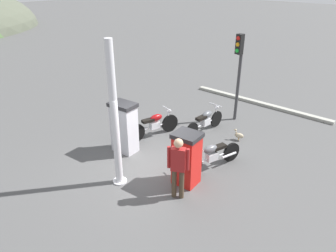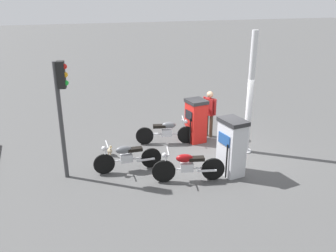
{
  "view_description": "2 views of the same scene",
  "coord_description": "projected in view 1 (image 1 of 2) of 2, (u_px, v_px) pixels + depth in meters",
  "views": [
    {
      "loc": [
        -5.6,
        -5.85,
        5.36
      ],
      "look_at": [
        1.14,
        0.34,
        0.85
      ],
      "focal_mm": 33.49,
      "sensor_mm": 36.0,
      "label": 1
    },
    {
      "loc": [
        4.87,
        9.5,
        4.98
      ],
      "look_at": [
        1.51,
        -0.24,
        1.13
      ],
      "focal_mm": 37.42,
      "sensor_mm": 36.0,
      "label": 2
    }
  ],
  "objects": [
    {
      "name": "motorcycle_far_pump",
      "position": [
        154.0,
        124.0,
        11.18
      ],
      "size": [
        2.03,
        0.75,
        0.97
      ],
      "color": "black",
      "rests_on": "ground"
    },
    {
      "name": "attendant_person",
      "position": [
        178.0,
        165.0,
        7.87
      ],
      "size": [
        0.36,
        0.54,
        1.74
      ],
      "color": "#473828",
      "rests_on": "ground"
    },
    {
      "name": "ground_plane",
      "position": [
        151.0,
        166.0,
        9.62
      ],
      "size": [
        120.0,
        120.0,
        0.0
      ],
      "primitive_type": "plane",
      "color": "#4C4C4C"
    },
    {
      "name": "motorcycle_extra",
      "position": [
        205.0,
        121.0,
        11.45
      ],
      "size": [
        2.06,
        0.56,
        0.95
      ],
      "color": "black",
      "rests_on": "ground"
    },
    {
      "name": "fuel_pump_near",
      "position": [
        187.0,
        158.0,
        8.54
      ],
      "size": [
        0.71,
        0.78,
        1.56
      ],
      "color": "red",
      "rests_on": "ground"
    },
    {
      "name": "wandering_duck",
      "position": [
        239.0,
        135.0,
        11.02
      ],
      "size": [
        0.23,
        0.4,
        0.4
      ],
      "color": "tan",
      "rests_on": "ground"
    },
    {
      "name": "fuel_pump_far",
      "position": [
        124.0,
        127.0,
        10.09
      ],
      "size": [
        0.68,
        0.91,
        1.7
      ],
      "color": "silver",
      "rests_on": "ground"
    },
    {
      "name": "canopy_support_pole",
      "position": [
        115.0,
        120.0,
        8.06
      ],
      "size": [
        0.4,
        0.4,
        4.01
      ],
      "color": "silver",
      "rests_on": "ground"
    },
    {
      "name": "roadside_traffic_light",
      "position": [
        239.0,
        63.0,
        11.63
      ],
      "size": [
        0.39,
        0.27,
        3.38
      ],
      "color": "#38383A",
      "rests_on": "ground"
    },
    {
      "name": "road_edge_kerb",
      "position": [
        259.0,
        103.0,
        14.09
      ],
      "size": [
        0.46,
        6.38,
        0.12
      ],
      "color": "#9E9E93",
      "rests_on": "ground"
    },
    {
      "name": "motorcycle_near_pump",
      "position": [
        212.0,
        155.0,
        9.32
      ],
      "size": [
        2.06,
        0.79,
        0.95
      ],
      "color": "black",
      "rests_on": "ground"
    }
  ]
}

